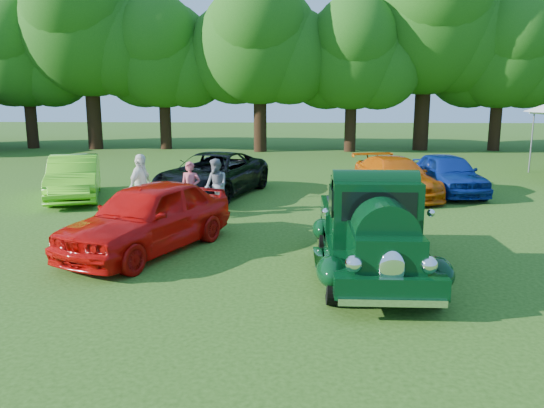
{
  "coord_description": "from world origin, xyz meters",
  "views": [
    {
      "loc": [
        -0.21,
        -10.14,
        3.44
      ],
      "look_at": [
        -0.71,
        1.28,
        1.1
      ],
      "focal_mm": 35.0,
      "sensor_mm": 36.0,
      "label": 1
    }
  ],
  "objects_px": {
    "back_car_lime": "(74,178)",
    "back_car_blue": "(447,174)",
    "spectator_pink": "(191,189)",
    "spectator_grey": "(216,186)",
    "hero_pickup": "(371,232)",
    "back_car_black": "(212,175)",
    "back_car_orange": "(395,177)",
    "spectator_white": "(141,187)",
    "red_convertible": "(148,217)"
  },
  "relations": [
    {
      "from": "back_car_lime",
      "to": "spectator_pink",
      "type": "xyz_separation_m",
      "value": [
        4.44,
        -2.39,
        0.06
      ]
    },
    {
      "from": "spectator_pink",
      "to": "spectator_white",
      "type": "distance_m",
      "value": 1.41
    },
    {
      "from": "back_car_lime",
      "to": "red_convertible",
      "type": "bearing_deg",
      "value": -73.64
    },
    {
      "from": "back_car_lime",
      "to": "spectator_pink",
      "type": "height_order",
      "value": "spectator_pink"
    },
    {
      "from": "back_car_lime",
      "to": "spectator_grey",
      "type": "relative_size",
      "value": 2.75
    },
    {
      "from": "back_car_black",
      "to": "spectator_white",
      "type": "height_order",
      "value": "spectator_white"
    },
    {
      "from": "back_car_black",
      "to": "spectator_pink",
      "type": "xyz_separation_m",
      "value": [
        -0.15,
        -3.12,
        0.04
      ]
    },
    {
      "from": "hero_pickup",
      "to": "back_car_lime",
      "type": "bearing_deg",
      "value": 140.82
    },
    {
      "from": "spectator_grey",
      "to": "hero_pickup",
      "type": "bearing_deg",
      "value": -1.85
    },
    {
      "from": "red_convertible",
      "to": "spectator_pink",
      "type": "bearing_deg",
      "value": 110.16
    },
    {
      "from": "back_car_black",
      "to": "spectator_grey",
      "type": "distance_m",
      "value": 2.64
    },
    {
      "from": "hero_pickup",
      "to": "back_car_blue",
      "type": "relative_size",
      "value": 1.15
    },
    {
      "from": "spectator_pink",
      "to": "spectator_grey",
      "type": "height_order",
      "value": "spectator_grey"
    },
    {
      "from": "back_car_lime",
      "to": "back_car_orange",
      "type": "xyz_separation_m",
      "value": [
        10.94,
        1.0,
        -0.06
      ]
    },
    {
      "from": "back_car_blue",
      "to": "spectator_white",
      "type": "height_order",
      "value": "spectator_white"
    },
    {
      "from": "back_car_lime",
      "to": "back_car_orange",
      "type": "relative_size",
      "value": 0.96
    },
    {
      "from": "red_convertible",
      "to": "back_car_black",
      "type": "xyz_separation_m",
      "value": [
        0.4,
        6.71,
        -0.04
      ]
    },
    {
      "from": "back_car_lime",
      "to": "spectator_pink",
      "type": "bearing_deg",
      "value": -46.93
    },
    {
      "from": "back_car_black",
      "to": "spectator_white",
      "type": "bearing_deg",
      "value": -95.13
    },
    {
      "from": "back_car_black",
      "to": "back_car_blue",
      "type": "height_order",
      "value": "back_car_black"
    },
    {
      "from": "back_car_black",
      "to": "spectator_white",
      "type": "xyz_separation_m",
      "value": [
        -1.45,
        -3.66,
        0.18
      ]
    },
    {
      "from": "hero_pickup",
      "to": "back_car_black",
      "type": "bearing_deg",
      "value": 118.56
    },
    {
      "from": "spectator_pink",
      "to": "back_car_lime",
      "type": "bearing_deg",
      "value": 150.7
    },
    {
      "from": "red_convertible",
      "to": "spectator_white",
      "type": "distance_m",
      "value": 3.23
    },
    {
      "from": "back_car_orange",
      "to": "hero_pickup",
      "type": "bearing_deg",
      "value": -117.42
    },
    {
      "from": "hero_pickup",
      "to": "back_car_lime",
      "type": "distance_m",
      "value": 11.56
    },
    {
      "from": "back_car_blue",
      "to": "back_car_black",
      "type": "bearing_deg",
      "value": 178.7
    },
    {
      "from": "back_car_orange",
      "to": "spectator_white",
      "type": "distance_m",
      "value": 8.74
    },
    {
      "from": "red_convertible",
      "to": "spectator_pink",
      "type": "relative_size",
      "value": 2.91
    },
    {
      "from": "back_car_orange",
      "to": "back_car_blue",
      "type": "xyz_separation_m",
      "value": [
        1.94,
        0.53,
        0.05
      ]
    },
    {
      "from": "hero_pickup",
      "to": "spectator_grey",
      "type": "height_order",
      "value": "hero_pickup"
    },
    {
      "from": "back_car_orange",
      "to": "back_car_blue",
      "type": "height_order",
      "value": "back_car_blue"
    },
    {
      "from": "spectator_grey",
      "to": "spectator_white",
      "type": "xyz_separation_m",
      "value": [
        -1.95,
        -1.07,
        0.12
      ]
    },
    {
      "from": "back_car_black",
      "to": "back_car_orange",
      "type": "relative_size",
      "value": 1.17
    },
    {
      "from": "hero_pickup",
      "to": "spectator_pink",
      "type": "bearing_deg",
      "value": 132.64
    },
    {
      "from": "red_convertible",
      "to": "back_car_blue",
      "type": "bearing_deg",
      "value": 65.01
    },
    {
      "from": "back_car_lime",
      "to": "spectator_white",
      "type": "xyz_separation_m",
      "value": [
        3.14,
        -2.93,
        0.2
      ]
    },
    {
      "from": "back_car_orange",
      "to": "back_car_black",
      "type": "bearing_deg",
      "value": 168.48
    },
    {
      "from": "back_car_orange",
      "to": "spectator_pink",
      "type": "xyz_separation_m",
      "value": [
        -6.5,
        -3.39,
        0.12
      ]
    },
    {
      "from": "back_car_lime",
      "to": "back_car_blue",
      "type": "distance_m",
      "value": 12.97
    },
    {
      "from": "back_car_blue",
      "to": "spectator_pink",
      "type": "bearing_deg",
      "value": -161.92
    },
    {
      "from": "hero_pickup",
      "to": "spectator_white",
      "type": "height_order",
      "value": "hero_pickup"
    },
    {
      "from": "back_car_orange",
      "to": "spectator_white",
      "type": "bearing_deg",
      "value": -167.23
    },
    {
      "from": "red_convertible",
      "to": "back_car_blue",
      "type": "distance_m",
      "value": 11.49
    },
    {
      "from": "spectator_grey",
      "to": "spectator_white",
      "type": "distance_m",
      "value": 2.23
    },
    {
      "from": "back_car_orange",
      "to": "back_car_lime",
      "type": "bearing_deg",
      "value": 171.23
    },
    {
      "from": "back_car_lime",
      "to": "spectator_white",
      "type": "height_order",
      "value": "spectator_white"
    },
    {
      "from": "hero_pickup",
      "to": "back_car_orange",
      "type": "xyz_separation_m",
      "value": [
        1.98,
        8.31,
        -0.16
      ]
    },
    {
      "from": "red_convertible",
      "to": "back_car_orange",
      "type": "relative_size",
      "value": 1.0
    },
    {
      "from": "spectator_grey",
      "to": "back_car_lime",
      "type": "bearing_deg",
      "value": -147.24
    }
  ]
}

